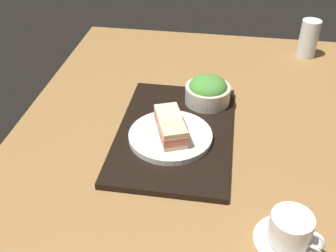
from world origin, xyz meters
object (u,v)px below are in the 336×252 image
Objects in this scene: sandwich_near at (168,118)px; coffee_cup at (290,231)px; sandwich_plate at (170,136)px; drinking_glass at (309,39)px; salad_bowl at (209,91)px; sandwich_far at (173,134)px.

sandwich_near is 0.67× the size of coffee_cup.
coffee_cup reaches higher than sandwich_plate.
sandwich_plate is at bearing -34.88° from drinking_glass.
coffee_cup is (29.57, 28.08, -2.37)cm from sandwich_near.
salad_bowl is at bearing -156.96° from coffee_cup.
sandwich_far is 22.59cm from salad_bowl.
coffee_cup is (23.22, 25.83, -2.42)cm from sandwich_far.
sandwich_far is 0.69× the size of drinking_glass.
sandwich_near is (-3.17, -1.12, 3.09)cm from sandwich_plate.
sandwich_near is at bearing -160.52° from sandwich_plate.
sandwich_far is 0.70× the size of salad_bowl.
salad_bowl is at bearing 156.67° from sandwich_plate.
salad_bowl reaches higher than sandwich_plate.
sandwich_plate is at bearing 19.48° from sandwich_near.
sandwich_plate is 2.37× the size of sandwich_far.
sandwich_near is at bearing -136.49° from coffee_cup.
drinking_glass reaches higher than salad_bowl.
sandwich_near reaches higher than sandwich_plate.
sandwich_far is at bearing -32.65° from drinking_glass.
sandwich_plate is 20.20cm from salad_bowl.
sandwich_plate is at bearing -23.33° from salad_bowl.
drinking_glass reaches higher than coffee_cup.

